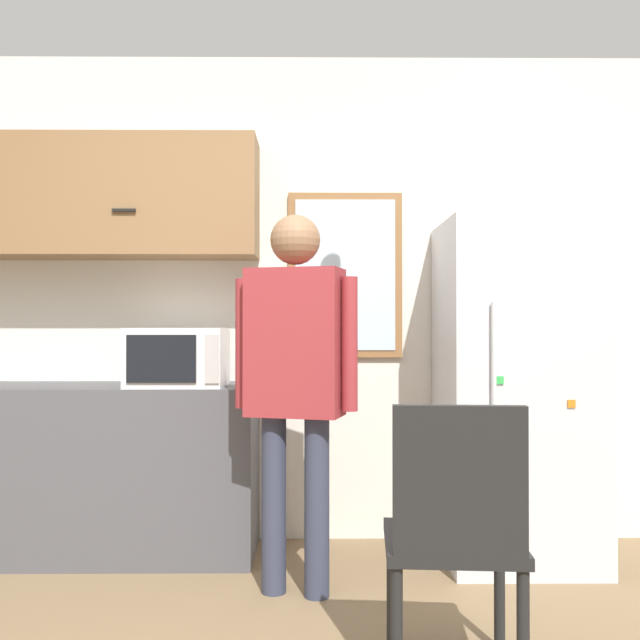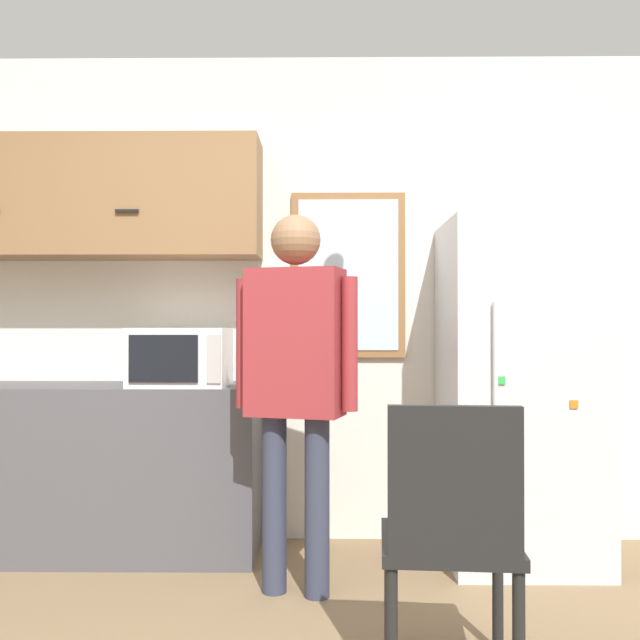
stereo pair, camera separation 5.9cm
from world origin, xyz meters
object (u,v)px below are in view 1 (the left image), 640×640
Objects in this scene: person at (295,363)px; chair at (455,528)px; refrigerator at (516,390)px; microwave at (178,357)px.

person reaches higher than chair.
person is 1.22m from refrigerator.
person is 0.98× the size of refrigerator.
microwave is 1.82m from chair.
microwave is 0.29× the size of person.
chair is at bearing -113.74° from refrigerator.
refrigerator reaches higher than microwave.
person is at bearing -38.72° from microwave.
refrigerator is at bearing 38.32° from person.
microwave is at bearing -44.44° from chair.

